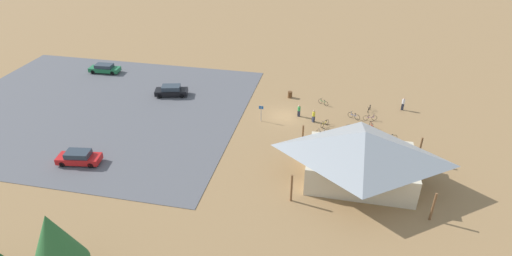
# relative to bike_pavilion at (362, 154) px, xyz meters

# --- Properties ---
(ground) EXTENTS (160.00, 160.00, 0.00)m
(ground) POSITION_rel_bike_pavilion_xyz_m (9.28, -11.52, -3.15)
(ground) COLOR #937047
(ground) RESTS_ON ground
(parking_lot_asphalt) EXTENTS (38.74, 32.34, 0.05)m
(parking_lot_asphalt) POSITION_rel_bike_pavilion_xyz_m (33.94, -8.44, -3.13)
(parking_lot_asphalt) COLOR #56565B
(parking_lot_asphalt) RESTS_ON ground
(bike_pavilion) EXTENTS (12.75, 9.53, 5.60)m
(bike_pavilion) POSITION_rel_bike_pavilion_xyz_m (0.00, 0.00, 0.00)
(bike_pavilion) COLOR beige
(bike_pavilion) RESTS_ON ground
(trash_bin) EXTENTS (0.60, 0.60, 0.90)m
(trash_bin) POSITION_rel_bike_pavilion_xyz_m (9.29, -17.03, -2.70)
(trash_bin) COLOR brown
(trash_bin) RESTS_ON ground
(lot_sign) EXTENTS (0.56, 0.08, 2.20)m
(lot_sign) POSITION_rel_bike_pavilion_xyz_m (11.91, -9.71, -1.74)
(lot_sign) COLOR #99999E
(lot_sign) RESTS_ON ground
(pine_far_west) EXTENTS (3.97, 3.97, 6.93)m
(pine_far_west) POSITION_rel_bike_pavilion_xyz_m (20.97, 17.57, 1.43)
(pine_far_west) COLOR brown
(pine_far_west) RESTS_ON ground
(bicycle_red_yard_left) EXTENTS (0.59, 1.67, 0.89)m
(bicycle_red_yard_left) POSITION_rel_bike_pavilion_xyz_m (-1.57, -10.49, -2.77)
(bicycle_red_yard_left) COLOR black
(bicycle_red_yard_left) RESTS_ON ground
(bicycle_blue_yard_front) EXTENTS (1.50, 0.91, 0.91)m
(bicycle_blue_yard_front) POSITION_rel_bike_pavilion_xyz_m (0.59, -12.71, -2.76)
(bicycle_blue_yard_front) COLOR black
(bicycle_blue_yard_front) RESTS_ON ground
(bicycle_purple_yard_right) EXTENTS (1.72, 0.51, 0.82)m
(bicycle_purple_yard_right) POSITION_rel_bike_pavilion_xyz_m (-1.42, -12.69, -2.79)
(bicycle_purple_yard_right) COLOR black
(bicycle_purple_yard_right) RESTS_ON ground
(bicycle_yellow_back_row) EXTENTS (0.91, 1.48, 0.82)m
(bicycle_yellow_back_row) POSITION_rel_bike_pavilion_xyz_m (4.04, -10.08, -2.79)
(bicycle_yellow_back_row) COLOR black
(bicycle_yellow_back_row) RESTS_ON ground
(bicycle_white_mid_cluster) EXTENTS (1.60, 0.80, 0.81)m
(bicycle_white_mid_cluster) POSITION_rel_bike_pavilion_xyz_m (4.21, -8.05, -2.79)
(bicycle_white_mid_cluster) COLOR black
(bicycle_white_mid_cluster) RESTS_ON ground
(bicycle_black_near_porch) EXTENTS (0.57, 1.64, 0.76)m
(bicycle_black_near_porch) POSITION_rel_bike_pavilion_xyz_m (-1.37, -15.22, -2.81)
(bicycle_black_near_porch) COLOR black
(bicycle_black_near_porch) RESTS_ON ground
(bicycle_green_by_bin) EXTENTS (1.37, 0.98, 0.79)m
(bicycle_green_by_bin) POSITION_rel_bike_pavilion_xyz_m (4.63, -15.81, -2.80)
(bicycle_green_by_bin) COLOR black
(bicycle_green_by_bin) RESTS_ON ground
(bicycle_teal_near_sign) EXTENTS (1.31, 1.12, 0.85)m
(bicycle_teal_near_sign) POSITION_rel_bike_pavilion_xyz_m (0.91, -9.34, -2.77)
(bicycle_teal_near_sign) COLOR black
(bicycle_teal_near_sign) RESTS_ON ground
(bicycle_silver_lone_east) EXTENTS (1.61, 0.96, 0.88)m
(bicycle_silver_lone_east) POSITION_rel_bike_pavilion_xyz_m (-3.58, -8.12, -2.76)
(bicycle_silver_lone_east) COLOR black
(bicycle_silver_lone_east) RESTS_ON ground
(car_green_aisle_side) EXTENTS (4.79, 2.03, 1.37)m
(car_green_aisle_side) POSITION_rel_bike_pavilion_xyz_m (38.84, -19.70, -2.42)
(car_green_aisle_side) COLOR #1E6B3D
(car_green_aisle_side) RESTS_ON parking_lot_asphalt
(car_red_far_end) EXTENTS (4.67, 2.40, 1.45)m
(car_red_far_end) POSITION_rel_bike_pavilion_xyz_m (28.92, 3.25, -2.39)
(car_red_far_end) COLOR red
(car_red_far_end) RESTS_ON parking_lot_asphalt
(car_black_mid_lot) EXTENTS (4.74, 2.79, 1.48)m
(car_black_mid_lot) POSITION_rel_bike_pavilion_xyz_m (25.55, -14.18, -2.38)
(car_black_mid_lot) COLOR black
(car_black_mid_lot) RESTS_ON parking_lot_asphalt
(visitor_at_bikes) EXTENTS (0.36, 0.36, 1.74)m
(visitor_at_bikes) POSITION_rel_bike_pavilion_xyz_m (-5.62, -16.44, -2.24)
(visitor_at_bikes) COLOR #2D3347
(visitor_at_bikes) RESTS_ON ground
(visitor_crossing_yard) EXTENTS (0.39, 0.40, 1.61)m
(visitor_crossing_yard) POSITION_rel_bike_pavilion_xyz_m (5.51, -10.88, -2.31)
(visitor_crossing_yard) COLOR #2D3347
(visitor_crossing_yard) RESTS_ON ground
(visitor_by_pavilion) EXTENTS (0.36, 0.36, 1.61)m
(visitor_by_pavilion) POSITION_rel_bike_pavilion_xyz_m (7.45, -11.91, -2.31)
(visitor_by_pavilion) COLOR #2D3347
(visitor_by_pavilion) RESTS_ON ground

